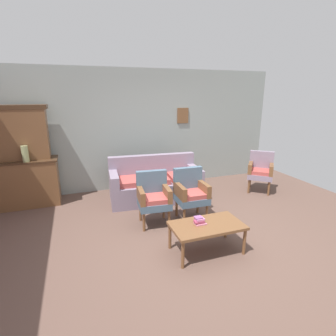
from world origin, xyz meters
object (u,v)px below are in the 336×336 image
vase_on_cabinet (25,154)px  coffee_table (207,227)px  armchair_near_cabinet (153,196)px  book_stack_on_table (199,221)px  wingback_chair_by_fireplace (261,170)px  floral_couch (155,184)px  armchair_by_doorway (191,192)px  side_cabinet (29,182)px

vase_on_cabinet → coffee_table: 3.59m
armchair_near_cabinet → book_stack_on_table: (0.36, -1.01, -0.03)m
wingback_chair_by_fireplace → coffee_table: (-2.27, -1.75, -0.12)m
vase_on_cabinet → armchair_near_cabinet: 2.55m
floral_couch → coffee_table: (0.12, -2.08, 0.05)m
book_stack_on_table → armchair_near_cabinet: bearing=109.6°
coffee_table → book_stack_on_table: book_stack_on_table is taller
coffee_table → book_stack_on_table: size_ratio=6.03×
armchair_near_cabinet → wingback_chair_by_fireplace: (2.73, 0.69, 0.00)m
floral_couch → armchair_by_doorway: bearing=-72.2°
side_cabinet → floral_couch: (2.43, -0.56, -0.14)m
floral_couch → wingback_chair_by_fireplace: (2.39, -0.33, 0.17)m
wingback_chair_by_fireplace → vase_on_cabinet: bearing=171.6°
floral_couch → book_stack_on_table: bearing=-89.3°
armchair_by_doorway → coffee_table: armchair_by_doorway is taller
vase_on_cabinet → armchair_by_doorway: bearing=-27.6°
armchair_by_doorway → wingback_chair_by_fireplace: bearing=19.3°
side_cabinet → coffee_table: bearing=-46.0°
side_cabinet → coffee_table: side_cabinet is taller
wingback_chair_by_fireplace → coffee_table: wingback_chair_by_fireplace is taller
armchair_near_cabinet → wingback_chair_by_fireplace: same height
armchair_near_cabinet → coffee_table: (0.46, -1.06, -0.12)m
armchair_by_doorway → side_cabinet: bearing=149.9°
wingback_chair_by_fireplace → coffee_table: size_ratio=0.90×
book_stack_on_table → vase_on_cabinet: bearing=135.0°
side_cabinet → coffee_table: 3.68m
side_cabinet → book_stack_on_table: (2.46, -2.59, -0.00)m
vase_on_cabinet → wingback_chair_by_fireplace: bearing=-8.4°
floral_couch → book_stack_on_table: (0.02, -2.03, 0.14)m
armchair_near_cabinet → coffee_table: bearing=-66.8°
side_cabinet → wingback_chair_by_fireplace: side_cabinet is taller
vase_on_cabinet → wingback_chair_by_fireplace: vase_on_cabinet is taller
armchair_near_cabinet → book_stack_on_table: bearing=-70.4°
floral_couch → wingback_chair_by_fireplace: same height
vase_on_cabinet → floral_couch: vase_on_cabinet is taller
side_cabinet → wingback_chair_by_fireplace: (4.82, -0.89, 0.03)m
floral_couch → armchair_by_doorway: same height
vase_on_cabinet → coffee_table: vase_on_cabinet is taller
side_cabinet → wingback_chair_by_fireplace: 4.90m
coffee_table → book_stack_on_table: 0.14m
vase_on_cabinet → book_stack_on_table: bearing=-45.0°
side_cabinet → floral_couch: side_cabinet is taller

